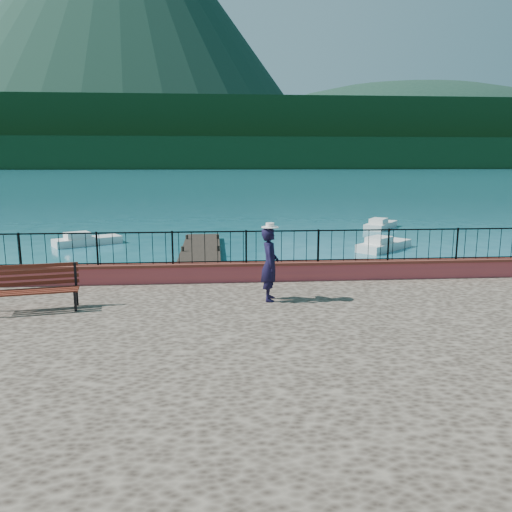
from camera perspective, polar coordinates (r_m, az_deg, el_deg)
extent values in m
plane|color=#19596B|center=(12.14, 1.47, -12.52)|extent=(2000.00, 2000.00, 0.00)
cube|color=#B24240|center=(15.20, 0.01, -1.79)|extent=(28.00, 0.46, 0.58)
cube|color=black|center=(15.05, 0.01, 1.05)|extent=(27.00, 0.05, 0.95)
cube|color=#2D231C|center=(23.56, -6.50, -0.65)|extent=(2.00, 16.00, 0.30)
cube|color=black|center=(311.11, -4.54, 11.58)|extent=(900.00, 60.00, 18.00)
cube|color=black|center=(371.48, -4.61, 13.46)|extent=(900.00, 120.00, 44.00)
cone|color=#142D23|center=(744.34, -15.14, 24.90)|extent=(560.00, 560.00, 380.00)
ellipsoid|color=#142D23|center=(612.45, 16.76, 9.94)|extent=(448.00, 384.00, 180.00)
cube|color=black|center=(13.30, -23.87, -4.76)|extent=(2.09, 0.97, 0.50)
cube|color=maroon|center=(13.46, -23.86, -2.12)|extent=(2.00, 0.45, 0.62)
imported|color=black|center=(12.97, 1.59, -0.96)|extent=(0.53, 0.75, 1.93)
cylinder|color=white|center=(12.80, 1.62, 3.54)|extent=(0.44, 0.44, 0.12)
cube|color=silver|center=(19.55, -21.07, -2.95)|extent=(3.78, 2.12, 0.80)
cube|color=silver|center=(28.30, 14.45, 1.52)|extent=(3.72, 3.51, 0.80)
cube|color=silver|center=(30.60, -18.72, 1.97)|extent=(3.87, 3.06, 0.80)
cube|color=silver|center=(37.20, 14.09, 3.70)|extent=(3.32, 3.86, 0.80)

